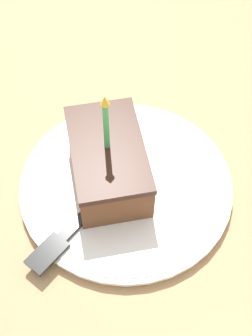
{
  "coord_description": "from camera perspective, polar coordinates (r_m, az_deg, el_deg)",
  "views": [
    {
      "loc": [
        0.06,
        0.3,
        0.46
      ],
      "look_at": [
        0.01,
        0.01,
        0.04
      ],
      "focal_mm": 50.0,
      "sensor_mm": 36.0,
      "label": 1
    }
  ],
  "objects": [
    {
      "name": "ground_plane",
      "position": [
        0.57,
        0.38,
        -2.93
      ],
      "size": [
        2.4,
        2.4,
        0.04
      ],
      "color": "tan",
      "rests_on": "ground"
    },
    {
      "name": "plate",
      "position": [
        0.55,
        -0.0,
        -2.03
      ],
      "size": [
        0.25,
        0.25,
        0.01
      ],
      "color": "white",
      "rests_on": "ground_plane"
    },
    {
      "name": "cake_slice",
      "position": [
        0.52,
        -2.2,
        0.84
      ],
      "size": [
        0.08,
        0.13,
        0.13
      ],
      "color": "brown",
      "rests_on": "plate"
    },
    {
      "name": "fork",
      "position": [
        0.51,
        -5.67,
        -6.39
      ],
      "size": [
        0.14,
        0.12,
        0.01
      ],
      "color": "#262626",
      "rests_on": "plate"
    }
  ]
}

